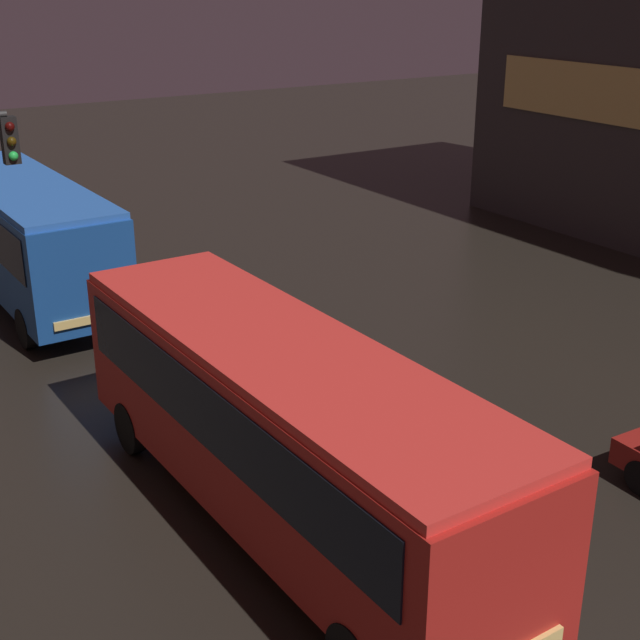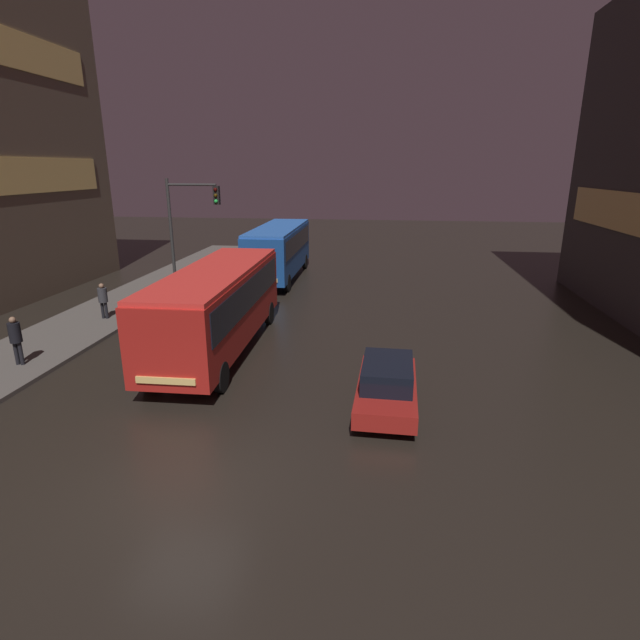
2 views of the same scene
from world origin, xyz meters
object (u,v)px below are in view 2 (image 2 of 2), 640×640
object	(u,v)px
pedestrian_mid	(103,298)
bus_near	(217,301)
bus_far	(279,247)
car_taxi	(387,384)
traffic_light_main	(187,222)
pedestrian_near	(15,336)

from	to	relation	value
pedestrian_mid	bus_near	bearing A→B (deg)	137.13
bus_far	car_taxi	bearing A→B (deg)	111.03
bus_near	pedestrian_mid	bearing A→B (deg)	-25.86
bus_near	traffic_light_main	size ratio (longest dim) A/B	1.61
bus_far	car_taxi	distance (m)	18.65
car_taxi	pedestrian_near	distance (m)	13.03
bus_near	pedestrian_mid	xyz separation A→B (m)	(-6.52, 3.02, -0.86)
bus_near	pedestrian_near	xyz separation A→B (m)	(-6.48, -2.70, -0.78)
bus_near	bus_far	xyz separation A→B (m)	(-0.41, 13.25, 0.05)
bus_near	car_taxi	distance (m)	7.73
bus_near	pedestrian_near	size ratio (longest dim) A/B	5.78
bus_far	pedestrian_near	xyz separation A→B (m)	(-6.06, -15.95, -0.83)
bus_far	pedestrian_near	distance (m)	17.08
traffic_light_main	pedestrian_mid	bearing A→B (deg)	-127.42
pedestrian_mid	traffic_light_main	distance (m)	5.59
car_taxi	traffic_light_main	world-z (taller)	traffic_light_main
bus_far	car_taxi	world-z (taller)	bus_far
traffic_light_main	pedestrian_near	bearing A→B (deg)	-106.46
pedestrian_mid	traffic_light_main	bearing A→B (deg)	-145.44
bus_near	pedestrian_near	world-z (taller)	bus_near
bus_far	traffic_light_main	bearing A→B (deg)	62.62
car_taxi	pedestrian_near	world-z (taller)	pedestrian_near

